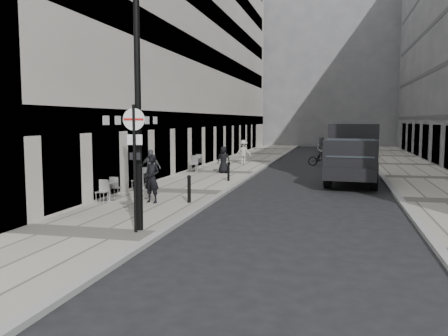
{
  "coord_description": "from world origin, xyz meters",
  "views": [
    {
      "loc": [
        4.6,
        -8.55,
        3.11
      ],
      "look_at": [
        0.67,
        7.84,
        1.4
      ],
      "focal_mm": 38.0,
      "sensor_mm": 36.0,
      "label": 1
    }
  ],
  "objects_px": {
    "sign_post": "(134,151)",
    "panel_van": "(354,150)",
    "lamppost": "(138,95)",
    "cyclist": "(322,155)",
    "walking_man": "(152,179)"
  },
  "relations": [
    {
      "from": "walking_man",
      "to": "lamppost",
      "type": "distance_m",
      "value": 5.1
    },
    {
      "from": "cyclist",
      "to": "sign_post",
      "type": "bearing_deg",
      "value": -107.99
    },
    {
      "from": "sign_post",
      "to": "panel_van",
      "type": "xyz_separation_m",
      "value": [
        6.0,
        12.45,
        -0.65
      ]
    },
    {
      "from": "cyclist",
      "to": "panel_van",
      "type": "bearing_deg",
      "value": -85.27
    },
    {
      "from": "walking_man",
      "to": "lamppost",
      "type": "height_order",
      "value": "lamppost"
    },
    {
      "from": "sign_post",
      "to": "cyclist",
      "type": "height_order",
      "value": "sign_post"
    },
    {
      "from": "sign_post",
      "to": "lamppost",
      "type": "bearing_deg",
      "value": 82.2
    },
    {
      "from": "panel_van",
      "to": "cyclist",
      "type": "distance_m",
      "value": 9.07
    },
    {
      "from": "sign_post",
      "to": "lamppost",
      "type": "xyz_separation_m",
      "value": [
        0.0,
        0.28,
        1.47
      ]
    },
    {
      "from": "sign_post",
      "to": "panel_van",
      "type": "height_order",
      "value": "sign_post"
    },
    {
      "from": "sign_post",
      "to": "lamppost",
      "type": "relative_size",
      "value": 0.52
    },
    {
      "from": "walking_man",
      "to": "lamppost",
      "type": "relative_size",
      "value": 0.27
    },
    {
      "from": "walking_man",
      "to": "cyclist",
      "type": "xyz_separation_m",
      "value": [
        5.48,
        16.94,
        -0.23
      ]
    },
    {
      "from": "walking_man",
      "to": "cyclist",
      "type": "relative_size",
      "value": 0.89
    },
    {
      "from": "lamppost",
      "to": "cyclist",
      "type": "relative_size",
      "value": 3.32
    }
  ]
}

